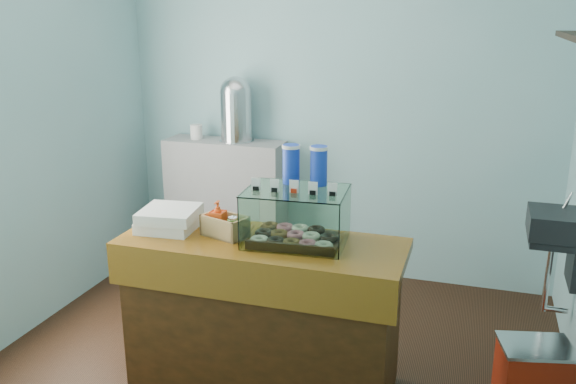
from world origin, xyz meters
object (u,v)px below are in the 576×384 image
(display_case, at_px, (298,211))
(red_cooler, at_px, (534,372))
(coffee_urn, at_px, (236,108))
(counter, at_px, (262,313))

(display_case, xyz_separation_m, red_cooler, (1.32, 0.23, -0.89))
(display_case, height_order, red_cooler, display_case)
(display_case, distance_m, coffee_urn, 1.82)
(counter, height_order, coffee_urn, coffee_urn)
(coffee_urn, height_order, red_cooler, coffee_urn)
(display_case, bearing_deg, counter, -162.10)
(counter, relative_size, coffee_urn, 3.03)
(display_case, relative_size, red_cooler, 1.28)
(red_cooler, bearing_deg, coffee_urn, 137.92)
(red_cooler, bearing_deg, display_case, 176.91)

